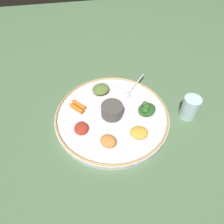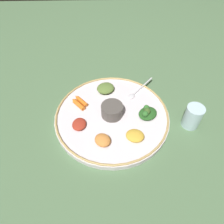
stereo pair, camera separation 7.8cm
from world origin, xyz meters
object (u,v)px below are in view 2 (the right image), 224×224
(spoon, at_px, (137,91))
(carrot_outer, at_px, (78,104))
(center_bowl, at_px, (112,110))
(carrot_near_spoon, at_px, (81,101))
(drinking_glass, at_px, (192,118))
(greens_pile, at_px, (147,113))

(spoon, distance_m, carrot_outer, 0.26)
(center_bowl, bearing_deg, carrot_outer, 68.91)
(carrot_near_spoon, xyz_separation_m, carrot_outer, (-0.02, 0.01, 0.00))
(spoon, bearing_deg, drinking_glass, -131.60)
(center_bowl, height_order, carrot_outer, center_bowl)
(center_bowl, xyz_separation_m, carrot_outer, (0.05, 0.14, -0.02))
(center_bowl, distance_m, carrot_outer, 0.15)
(greens_pile, distance_m, drinking_glass, 0.17)
(spoon, relative_size, drinking_glass, 1.51)
(spoon, distance_m, carrot_near_spoon, 0.24)
(greens_pile, relative_size, drinking_glass, 1.07)
(center_bowl, xyz_separation_m, drinking_glass, (-0.04, -0.30, -0.01))
(spoon, distance_m, drinking_glass, 0.25)
(center_bowl, xyz_separation_m, spoon, (0.13, -0.11, -0.02))
(carrot_near_spoon, relative_size, drinking_glass, 0.71)
(spoon, height_order, carrot_outer, carrot_outer)
(carrot_near_spoon, relative_size, carrot_outer, 0.97)
(greens_pile, bearing_deg, spoon, 9.65)
(carrot_near_spoon, xyz_separation_m, drinking_glass, (-0.11, -0.42, 0.01))
(carrot_near_spoon, height_order, drinking_glass, drinking_glass)
(greens_pile, xyz_separation_m, drinking_glass, (-0.03, -0.16, 0.00))
(center_bowl, relative_size, spoon, 0.59)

